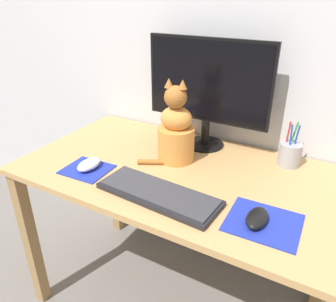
# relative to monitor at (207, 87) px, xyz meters

# --- Properties ---
(ground_plane) EXTENTS (12.00, 12.00, 0.00)m
(ground_plane) POSITION_rel_monitor_xyz_m (0.01, -0.25, -1.02)
(ground_plane) COLOR slate
(wall_back) EXTENTS (7.00, 0.04, 2.50)m
(wall_back) POSITION_rel_monitor_xyz_m (0.01, 0.13, 0.23)
(wall_back) COLOR silver
(wall_back) RESTS_ON ground_plane
(desk) EXTENTS (1.26, 0.70, 0.75)m
(desk) POSITION_rel_monitor_xyz_m (0.01, -0.25, -0.37)
(desk) COLOR tan
(desk) RESTS_ON ground_plane
(monitor) EXTENTS (0.54, 0.17, 0.47)m
(monitor) POSITION_rel_monitor_xyz_m (0.00, 0.00, 0.00)
(monitor) COLOR black
(monitor) RESTS_ON desk
(keyboard) EXTENTS (0.44, 0.18, 0.02)m
(keyboard) POSITION_rel_monitor_xyz_m (0.03, -0.45, -0.26)
(keyboard) COLOR black
(keyboard) RESTS_ON desk
(mousepad_left) EXTENTS (0.18, 0.16, 0.00)m
(mousepad_left) POSITION_rel_monitor_xyz_m (-0.31, -0.43, -0.27)
(mousepad_left) COLOR #1E2D9E
(mousepad_left) RESTS_ON desk
(mousepad_right) EXTENTS (0.22, 0.20, 0.00)m
(mousepad_right) POSITION_rel_monitor_xyz_m (0.38, -0.42, -0.27)
(mousepad_right) COLOR #1E2D9E
(mousepad_right) RESTS_ON desk
(computer_mouse_left) EXTENTS (0.07, 0.11, 0.04)m
(computer_mouse_left) POSITION_rel_monitor_xyz_m (-0.30, -0.43, -0.25)
(computer_mouse_left) COLOR white
(computer_mouse_left) RESTS_ON mousepad_left
(computer_mouse_right) EXTENTS (0.06, 0.11, 0.03)m
(computer_mouse_right) POSITION_rel_monitor_xyz_m (0.36, -0.43, -0.25)
(computer_mouse_right) COLOR black
(computer_mouse_right) RESTS_ON mousepad_right
(cat) EXTENTS (0.20, 0.21, 0.34)m
(cat) POSITION_rel_monitor_xyz_m (-0.05, -0.18, -0.14)
(cat) COLOR #D6893D
(cat) RESTS_ON desk
(pen_cup) EXTENTS (0.09, 0.09, 0.18)m
(pen_cup) POSITION_rel_monitor_xyz_m (0.37, -0.00, -0.22)
(pen_cup) COLOR #99999E
(pen_cup) RESTS_ON desk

